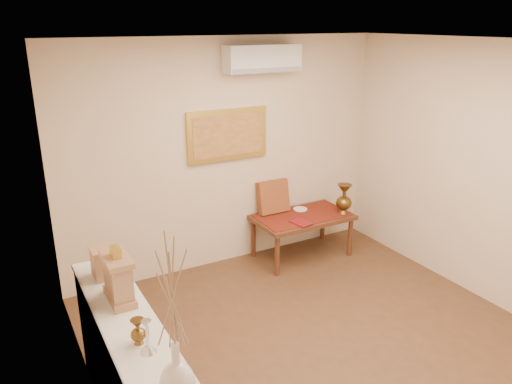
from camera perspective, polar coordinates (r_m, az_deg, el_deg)
floor at (r=4.75m, az=9.54°, el=-18.25°), size 4.50×4.50×0.00m
ceiling at (r=3.79m, az=11.85°, el=16.29°), size 4.50×4.50×0.00m
wall_back at (r=5.89m, az=-3.34°, el=4.21°), size 4.00×0.02×2.70m
wall_left at (r=3.29m, az=-17.97°, el=-9.26°), size 0.02×4.50×2.70m
wall_right at (r=5.52m, az=26.91°, el=1.10°), size 0.02×4.50×2.70m
white_vase at (r=2.52m, az=-9.38°, el=-14.85°), size 0.18×0.18×0.97m
candlestick at (r=3.14m, az=-12.30°, el=-15.82°), size 0.10×0.10×0.22m
brass_urn_small at (r=3.22m, az=-13.37°, el=-14.89°), size 0.10×0.10×0.22m
table_cloth at (r=6.24m, az=5.34°, el=-2.67°), size 1.14×0.59×0.01m
brass_urn_tall at (r=6.31m, az=10.05°, el=-0.41°), size 0.20×0.20×0.45m
plate at (r=6.41m, az=5.08°, el=-1.96°), size 0.18×0.18×0.01m
menu at (r=6.00m, az=5.19°, el=-3.49°), size 0.22×0.28×0.01m
cushion at (r=6.24m, az=1.97°, el=-0.54°), size 0.41×0.18×0.42m
display_ledge at (r=3.79m, az=-13.82°, el=-20.28°), size 0.37×2.02×0.98m
mantel_clock at (r=3.66m, az=-15.45°, el=-9.42°), size 0.17×0.36×0.41m
wooden_chest at (r=4.03m, az=-17.10°, el=-7.69°), size 0.16×0.21×0.24m
low_table at (r=6.27m, az=5.32°, el=-3.25°), size 1.20×0.70×0.55m
painting at (r=5.81m, az=-3.27°, el=6.54°), size 1.00×0.06×0.60m
ac_unit at (r=5.78m, az=0.73°, el=15.01°), size 0.90×0.25×0.30m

